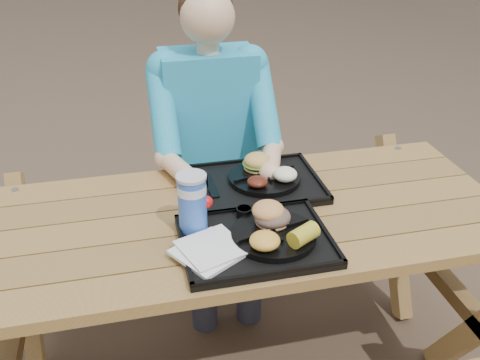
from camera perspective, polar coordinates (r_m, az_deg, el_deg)
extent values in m
cube|color=black|center=(1.63, 1.67, -6.60)|extent=(0.45, 0.35, 0.02)
cube|color=black|center=(1.93, 1.82, -0.51)|extent=(0.45, 0.35, 0.02)
cylinder|color=black|center=(1.63, 3.61, -5.86)|extent=(0.26, 0.26, 0.02)
cylinder|color=black|center=(1.93, 2.62, 0.25)|extent=(0.26, 0.26, 0.02)
cube|color=white|center=(1.57, -3.35, -7.56)|extent=(0.24, 0.24, 0.02)
cylinder|color=blue|center=(1.63, -5.10, -2.53)|extent=(0.09, 0.09, 0.18)
cylinder|color=black|center=(1.72, 0.45, -3.44)|extent=(0.05, 0.05, 0.03)
cylinder|color=yellow|center=(1.73, 2.43, -3.45)|extent=(0.04, 0.04, 0.03)
ellipsoid|color=yellow|center=(1.55, 2.66, -6.48)|extent=(0.09, 0.09, 0.05)
cube|color=black|center=(1.90, -3.13, -0.64)|extent=(0.03, 0.17, 0.01)
ellipsoid|color=#551C11|center=(1.85, 1.87, -0.18)|extent=(0.07, 0.07, 0.03)
ellipsoid|color=white|center=(1.89, 4.84, 0.62)|extent=(0.09, 0.09, 0.05)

